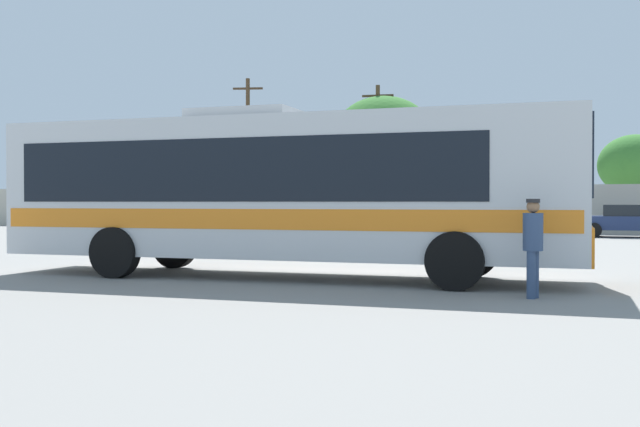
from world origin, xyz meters
TOP-DOWN VIEW (x-y plane):
  - ground_plane at (0.00, 10.00)m, footprint 300.00×300.00m
  - perimeter_wall at (0.00, 24.38)m, footprint 80.00×0.30m
  - coach_bus_silver_orange at (-1.13, -0.36)m, footprint 11.95×3.12m
  - attendant_by_bus_door at (4.08, -2.01)m, footprint 0.39×0.39m
  - parked_car_leftmost_dark_blue at (-11.95, 21.74)m, footprint 4.53×2.30m
  - parked_car_second_silver at (-6.12, 21.55)m, footprint 4.14×2.15m
  - parked_car_third_silver at (0.30, 21.56)m, footprint 4.07×2.02m
  - parked_car_rightmost_dark_blue at (5.97, 21.01)m, footprint 4.26×2.03m
  - utility_pole_near at (-7.13, 26.69)m, footprint 1.80×0.36m
  - utility_pole_far at (-15.02, 25.96)m, footprint 1.76×0.62m
  - roadside_tree_left at (-14.10, 28.51)m, footprint 3.28×3.28m
  - roadside_tree_midleft at (-6.97, 27.25)m, footprint 6.00×6.00m
  - roadside_tree_midright at (6.49, 29.68)m, footprint 3.87×3.87m

SIDE VIEW (x-z plane):
  - ground_plane at x=0.00m, z-range 0.00..0.00m
  - parked_car_rightmost_dark_blue at x=5.97m, z-range 0.05..1.47m
  - parked_car_second_silver at x=-6.12m, z-range 0.05..1.48m
  - parked_car_leftmost_dark_blue at x=-11.95m, z-range 0.04..1.56m
  - parked_car_third_silver at x=0.30m, z-range 0.04..1.58m
  - attendant_by_bus_door at x=4.08m, z-range 0.11..1.71m
  - perimeter_wall at x=0.00m, z-range 0.00..2.40m
  - coach_bus_silver_orange at x=-1.13m, z-range 0.12..3.59m
  - roadside_tree_midright at x=6.49m, z-range 0.95..6.15m
  - roadside_tree_left at x=-14.10m, z-range 1.18..6.39m
  - utility_pole_near at x=-7.13m, z-range 0.18..8.38m
  - utility_pole_far at x=-15.02m, z-range 0.19..9.12m
  - roadside_tree_midleft at x=-6.97m, z-range 1.27..8.91m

